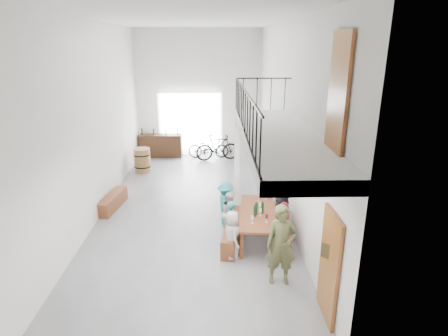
{
  "coord_description": "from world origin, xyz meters",
  "views": [
    {
      "loc": [
        0.64,
        -10.67,
        4.87
      ],
      "look_at": [
        0.93,
        -0.5,
        1.47
      ],
      "focal_mm": 30.0,
      "sensor_mm": 36.0,
      "label": 1
    }
  ],
  "objects_px": {
    "tasting_table": "(258,215)",
    "oak_barrel": "(142,160)",
    "bicycle_near": "(208,148)",
    "bench_inner": "(233,231)",
    "serving_counter": "(161,146)",
    "host_standing": "(281,245)",
    "side_bench": "(113,201)"
  },
  "relations": [
    {
      "from": "oak_barrel",
      "to": "bicycle_near",
      "type": "relative_size",
      "value": 0.53
    },
    {
      "from": "tasting_table",
      "to": "side_bench",
      "type": "height_order",
      "value": "tasting_table"
    },
    {
      "from": "serving_counter",
      "to": "host_standing",
      "type": "relative_size",
      "value": 1.08
    },
    {
      "from": "serving_counter",
      "to": "host_standing",
      "type": "xyz_separation_m",
      "value": [
        3.78,
        -9.49,
        0.38
      ]
    },
    {
      "from": "tasting_table",
      "to": "bicycle_near",
      "type": "relative_size",
      "value": 1.29
    },
    {
      "from": "host_standing",
      "to": "bicycle_near",
      "type": "distance_m",
      "value": 9.38
    },
    {
      "from": "bench_inner",
      "to": "serving_counter",
      "type": "height_order",
      "value": "serving_counter"
    },
    {
      "from": "bench_inner",
      "to": "host_standing",
      "type": "xyz_separation_m",
      "value": [
        0.9,
        -1.83,
        0.64
      ]
    },
    {
      "from": "bench_inner",
      "to": "serving_counter",
      "type": "distance_m",
      "value": 8.18
    },
    {
      "from": "tasting_table",
      "to": "bicycle_near",
      "type": "xyz_separation_m",
      "value": [
        -1.35,
        7.4,
        -0.24
      ]
    },
    {
      "from": "host_standing",
      "to": "bicycle_near",
      "type": "height_order",
      "value": "host_standing"
    },
    {
      "from": "tasting_table",
      "to": "oak_barrel",
      "type": "relative_size",
      "value": 2.42
    },
    {
      "from": "tasting_table",
      "to": "side_bench",
      "type": "bearing_deg",
      "value": 159.99
    },
    {
      "from": "side_bench",
      "to": "oak_barrel",
      "type": "relative_size",
      "value": 1.65
    },
    {
      "from": "serving_counter",
      "to": "bench_inner",
      "type": "bearing_deg",
      "value": -67.51
    },
    {
      "from": "tasting_table",
      "to": "side_bench",
      "type": "distance_m",
      "value": 4.76
    },
    {
      "from": "tasting_table",
      "to": "oak_barrel",
      "type": "distance_m",
      "value": 6.81
    },
    {
      "from": "tasting_table",
      "to": "host_standing",
      "type": "relative_size",
      "value": 1.31
    },
    {
      "from": "oak_barrel",
      "to": "serving_counter",
      "type": "relative_size",
      "value": 0.5
    },
    {
      "from": "bench_inner",
      "to": "oak_barrel",
      "type": "height_order",
      "value": "oak_barrel"
    },
    {
      "from": "tasting_table",
      "to": "bench_inner",
      "type": "height_order",
      "value": "tasting_table"
    },
    {
      "from": "serving_counter",
      "to": "bicycle_near",
      "type": "xyz_separation_m",
      "value": [
        2.15,
        -0.26,
        -0.03
      ]
    },
    {
      "from": "host_standing",
      "to": "bicycle_near",
      "type": "bearing_deg",
      "value": 102.56
    },
    {
      "from": "side_bench",
      "to": "tasting_table",
      "type": "bearing_deg",
      "value": -26.07
    },
    {
      "from": "bench_inner",
      "to": "oak_barrel",
      "type": "bearing_deg",
      "value": 131.49
    },
    {
      "from": "tasting_table",
      "to": "host_standing",
      "type": "height_order",
      "value": "host_standing"
    },
    {
      "from": "tasting_table",
      "to": "serving_counter",
      "type": "relative_size",
      "value": 1.21
    },
    {
      "from": "serving_counter",
      "to": "side_bench",
      "type": "bearing_deg",
      "value": -95.78
    },
    {
      "from": "bench_inner",
      "to": "host_standing",
      "type": "bearing_deg",
      "value": -53.41
    },
    {
      "from": "tasting_table",
      "to": "bicycle_near",
      "type": "distance_m",
      "value": 7.53
    },
    {
      "from": "serving_counter",
      "to": "oak_barrel",
      "type": "bearing_deg",
      "value": -99.86
    },
    {
      "from": "host_standing",
      "to": "bench_inner",
      "type": "bearing_deg",
      "value": 118.62
    }
  ]
}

